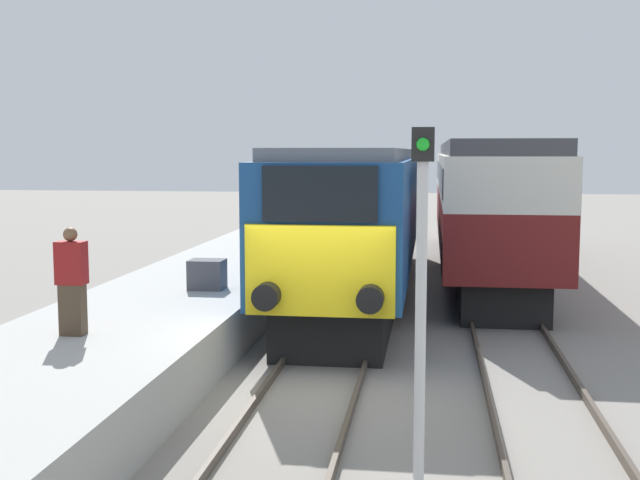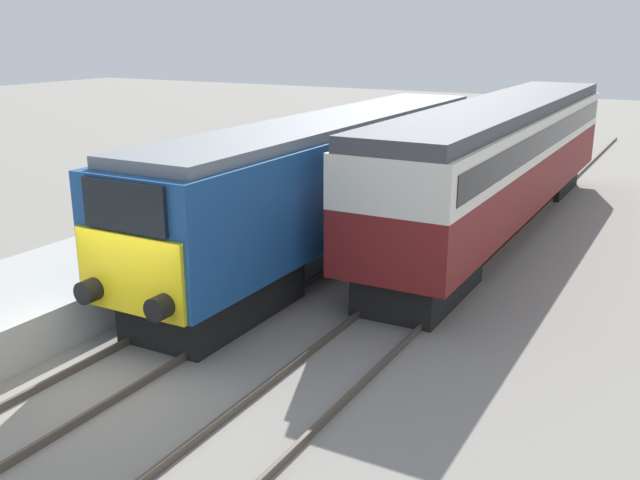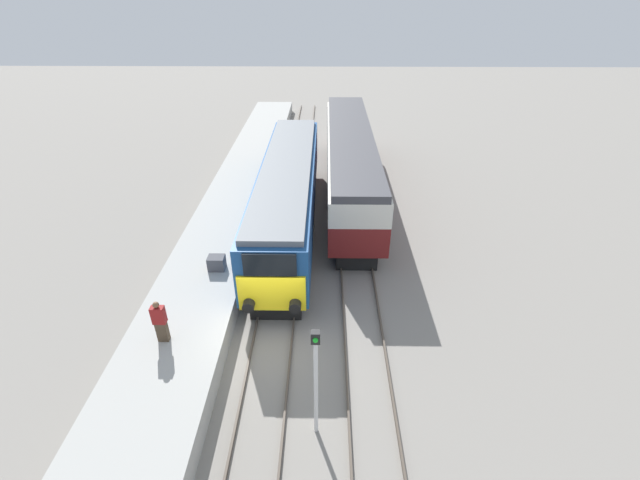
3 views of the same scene
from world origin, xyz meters
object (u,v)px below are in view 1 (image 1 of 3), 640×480
Objects in this scene: person_on_platform at (72,282)px; signal_post at (421,278)px; passenger_carriage at (484,194)px; locomotive at (361,212)px; luggage_crate at (207,274)px.

signal_post reaches higher than person_on_platform.
passenger_carriage is at bearing 63.24° from person_on_platform.
locomotive is at bearing 97.94° from signal_post.
locomotive is 9.85× the size of person_on_platform.
luggage_crate is at bearing 78.20° from person_on_platform.
passenger_carriage is (3.40, 4.40, 0.26)m from locomotive.
passenger_carriage is 24.94× the size of luggage_crate.
luggage_crate is at bearing 121.99° from signal_post.
locomotive is 10.09m from person_on_platform.
passenger_carriage is 15.50m from person_on_platform.
luggage_crate is at bearing -117.42° from locomotive.
signal_post reaches higher than luggage_crate.
passenger_carriage is 11.40m from luggage_crate.
person_on_platform is at bearing -116.76° from passenger_carriage.
passenger_carriage is 16.68m from signal_post.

